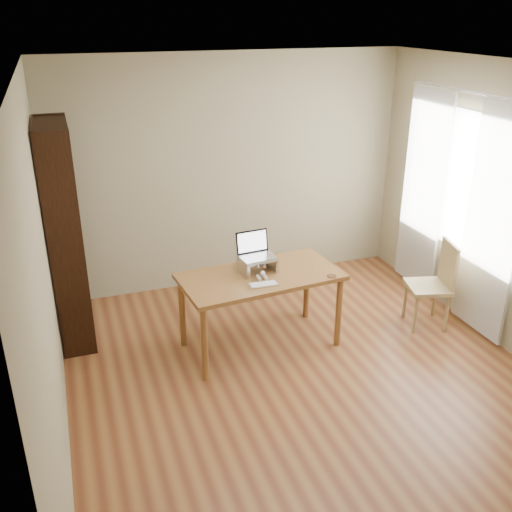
% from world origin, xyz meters
% --- Properties ---
extents(room, '(4.04, 4.54, 2.64)m').
position_xyz_m(room, '(0.03, 0.01, 1.30)').
color(room, '#5F2E19').
rests_on(room, ground).
extents(bookshelf, '(0.30, 0.90, 2.10)m').
position_xyz_m(bookshelf, '(-1.83, 1.55, 1.05)').
color(bookshelf, black).
rests_on(bookshelf, ground).
extents(curtains, '(0.03, 1.90, 2.25)m').
position_xyz_m(curtains, '(1.92, 0.80, 1.17)').
color(curtains, silver).
rests_on(curtains, ground).
extents(desk, '(1.53, 0.87, 0.75)m').
position_xyz_m(desk, '(-0.19, 0.74, 0.66)').
color(desk, brown).
rests_on(desk, ground).
extents(laptop_stand, '(0.32, 0.25, 0.13)m').
position_xyz_m(laptop_stand, '(-0.19, 0.82, 0.83)').
color(laptop_stand, silver).
rests_on(laptop_stand, desk).
extents(laptop, '(0.33, 0.29, 0.22)m').
position_xyz_m(laptop, '(-0.19, 0.87, 0.94)').
color(laptop, silver).
rests_on(laptop, laptop_stand).
extents(keyboard, '(0.26, 0.12, 0.02)m').
position_xyz_m(keyboard, '(-0.24, 0.52, 0.76)').
color(keyboard, silver).
rests_on(keyboard, desk).
extents(coaster, '(0.09, 0.09, 0.01)m').
position_xyz_m(coaster, '(0.41, 0.49, 0.75)').
color(coaster, '#50331B').
rests_on(coaster, desk).
extents(cat, '(0.24, 0.48, 0.15)m').
position_xyz_m(cat, '(-0.20, 0.85, 0.81)').
color(cat, '#494239').
rests_on(cat, desk).
extents(chair, '(0.48, 0.48, 0.90)m').
position_xyz_m(chair, '(1.60, 0.55, 0.48)').
color(chair, tan).
rests_on(chair, ground).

